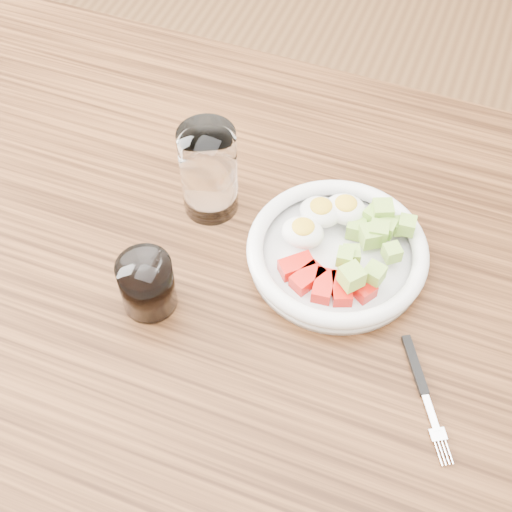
% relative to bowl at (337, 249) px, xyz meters
% --- Properties ---
extents(ground, '(4.00, 4.00, 0.00)m').
position_rel_bowl_xyz_m(ground, '(-0.09, -0.07, -0.79)').
color(ground, brown).
rests_on(ground, ground).
extents(dining_table, '(1.50, 0.90, 0.77)m').
position_rel_bowl_xyz_m(dining_table, '(-0.09, -0.07, -0.12)').
color(dining_table, brown).
rests_on(dining_table, ground).
extents(bowl, '(0.25, 0.25, 0.07)m').
position_rel_bowl_xyz_m(bowl, '(0.00, 0.00, 0.00)').
color(bowl, white).
rests_on(bowl, dining_table).
extents(fork, '(0.10, 0.15, 0.01)m').
position_rel_bowl_xyz_m(fork, '(0.15, -0.14, -0.02)').
color(fork, black).
rests_on(fork, dining_table).
extents(water_glass, '(0.08, 0.08, 0.14)m').
position_rel_bowl_xyz_m(water_glass, '(-0.20, 0.03, 0.05)').
color(water_glass, white).
rests_on(water_glass, dining_table).
extents(coffee_glass, '(0.07, 0.07, 0.08)m').
position_rel_bowl_xyz_m(coffee_glass, '(-0.21, -0.16, 0.02)').
color(coffee_glass, white).
rests_on(coffee_glass, dining_table).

